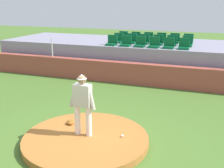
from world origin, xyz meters
The scene contains 26 objects.
ground_plane centered at (0.00, 0.00, 0.00)m, with size 60.00×60.00×0.00m, color #486E29.
pitchers_mound centered at (0.00, 0.00, 0.09)m, with size 3.40×3.40×0.19m, color #A8682D.
pitcher centered at (-0.11, 0.08, 1.18)m, with size 0.77×0.26×1.71m.
baseball centered at (0.94, 0.30, 0.22)m, with size 0.07×0.07×0.07m, color white.
fielding_glove centered at (-0.77, 0.57, 0.24)m, with size 0.30×0.20×0.11m, color #91551C.
brick_barrier centered at (0.00, 5.90, 0.49)m, with size 17.73×0.40×0.98m, color #9F473A.
fence_post_left centered at (-4.59, 5.90, 1.45)m, with size 0.06×0.06×0.93m, color silver.
bleacher_platform centered at (0.00, 8.54, 0.79)m, with size 16.37×4.39×1.58m, color gray.
stadium_chair_0 centered at (-1.75, 6.85, 1.74)m, with size 0.48×0.44×0.50m.
stadium_chair_1 centered at (-1.03, 6.84, 1.74)m, with size 0.48×0.44×0.50m.
stadium_chair_2 centered at (-0.32, 6.86, 1.74)m, with size 0.48×0.44×0.50m.
stadium_chair_3 centered at (0.36, 6.84, 1.74)m, with size 0.48×0.44×0.50m.
stadium_chair_4 centered at (1.03, 6.88, 1.74)m, with size 0.48×0.44×0.50m.
stadium_chair_5 centered at (1.72, 6.87, 1.74)m, with size 0.48×0.44×0.50m.
stadium_chair_6 centered at (-1.74, 7.79, 1.74)m, with size 0.48×0.44×0.50m.
stadium_chair_7 centered at (-1.02, 7.80, 1.74)m, with size 0.48×0.44×0.50m.
stadium_chair_8 centered at (-0.36, 7.78, 1.74)m, with size 0.48×0.44×0.50m.
stadium_chair_9 centered at (0.35, 7.74, 1.74)m, with size 0.48×0.44×0.50m.
stadium_chair_10 centered at (1.04, 7.74, 1.74)m, with size 0.48×0.44×0.50m.
stadium_chair_11 centered at (1.77, 7.77, 1.74)m, with size 0.48×0.44×0.50m.
stadium_chair_12 centered at (-1.77, 8.70, 1.74)m, with size 0.48×0.44×0.50m.
stadium_chair_13 centered at (-1.05, 8.64, 1.74)m, with size 0.48×0.44×0.50m.
stadium_chair_14 centered at (-0.35, 8.67, 1.74)m, with size 0.48×0.44×0.50m.
stadium_chair_15 centered at (0.35, 8.66, 1.74)m, with size 0.48×0.44×0.50m.
stadium_chair_16 centered at (1.04, 8.68, 1.74)m, with size 0.48×0.44×0.50m.
stadium_chair_17 centered at (1.74, 8.65, 1.74)m, with size 0.48×0.44×0.50m.
Camera 1 is at (3.03, -6.22, 3.70)m, focal length 45.23 mm.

